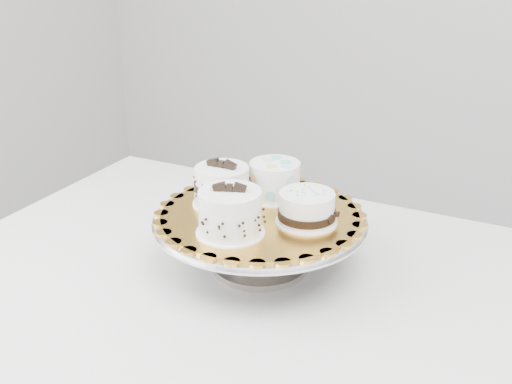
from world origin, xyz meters
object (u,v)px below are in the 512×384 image
at_px(cake_swirl, 230,213).
at_px(cake_dots, 275,180).
at_px(cake_board, 260,215).
at_px(cake_stand, 260,233).
at_px(table, 276,319).
at_px(cake_ribbon, 307,209).
at_px(cake_banded, 222,187).

relative_size(cake_swirl, cake_dots, 1.17).
bearing_deg(cake_board, cake_dots, 96.55).
bearing_deg(cake_stand, table, -38.96).
relative_size(cake_swirl, cake_ribbon, 1.21).
distance_m(table, cake_stand, 0.16).
bearing_deg(cake_board, cake_swirl, -95.71).
distance_m(cake_board, cake_dots, 0.09).
xyz_separation_m(cake_stand, cake_swirl, (-0.01, -0.09, 0.08)).
relative_size(cake_board, cake_ribbon, 3.17).
bearing_deg(table, cake_board, 140.46).
bearing_deg(table, cake_dots, 117.34).
relative_size(cake_stand, cake_ribbon, 3.45).
xyz_separation_m(table, cake_swirl, (-0.07, -0.05, 0.22)).
distance_m(cake_board, cake_swirl, 0.10).
distance_m(cake_swirl, cake_dots, 0.17).
bearing_deg(cake_banded, cake_ribbon, -1.07).
relative_size(cake_stand, cake_dots, 3.32).
relative_size(table, cake_stand, 3.36).
bearing_deg(cake_dots, cake_banded, -120.39).
distance_m(table, cake_ribbon, 0.22).
xyz_separation_m(cake_board, cake_banded, (-0.08, 0.01, 0.04)).
xyz_separation_m(table, cake_board, (-0.06, 0.05, 0.18)).
xyz_separation_m(cake_stand, cake_banded, (-0.08, 0.01, 0.07)).
height_order(cake_swirl, cake_banded, cake_swirl).
height_order(cake_swirl, cake_ribbon, cake_swirl).
distance_m(cake_banded, cake_ribbon, 0.17).
bearing_deg(table, cake_banded, 158.64).
relative_size(cake_stand, cake_swirl, 2.85).
distance_m(cake_stand, cake_ribbon, 0.11).
height_order(cake_stand, cake_swirl, cake_swirl).
height_order(cake_board, cake_ribbon, cake_ribbon).
bearing_deg(table, cake_ribbon, 58.08).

